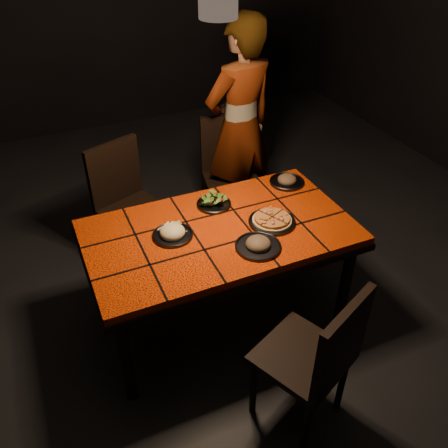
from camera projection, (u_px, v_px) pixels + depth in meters
name	position (u px, v px, depth m)	size (l,w,h in m)	color
room_shell	(219.00, 110.00, 2.41)	(6.04, 7.04, 3.08)	black
dining_table	(220.00, 239.00, 2.90)	(1.62, 0.92, 0.75)	#F23C07
chair_near	(319.00, 355.00, 2.35)	(0.56, 0.56, 0.94)	black
chair_far_left	(125.00, 197.00, 3.51)	(0.56, 0.56, 0.95)	black
chair_far_right	(230.00, 167.00, 3.88)	(0.50, 0.50, 0.96)	black
diner	(240.00, 128.00, 3.72)	(0.64, 0.42, 1.74)	brown
pendant_lamp	(218.00, 0.00, 2.11)	(0.18, 0.18, 1.06)	black
plate_pizza	(272.00, 220.00, 2.89)	(0.32, 0.32, 0.04)	#36363A
plate_pasta	(173.00, 233.00, 2.78)	(0.24, 0.24, 0.08)	#36363A
plate_salad	(214.00, 202.00, 3.04)	(0.22, 0.22, 0.07)	#36363A
plate_mushroom_a	(258.00, 244.00, 2.69)	(0.27, 0.27, 0.09)	#36363A
plate_mushroom_b	(287.00, 180.00, 3.27)	(0.24, 0.24, 0.08)	#36363A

